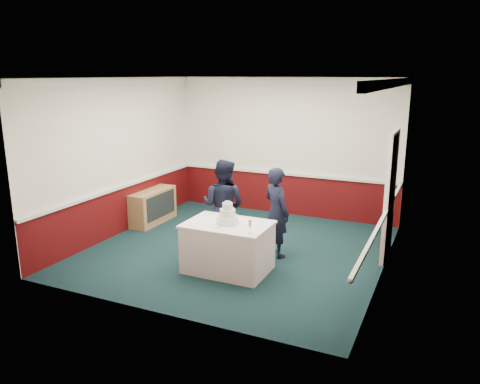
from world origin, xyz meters
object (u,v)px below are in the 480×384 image
at_px(cake_table, 228,247).
at_px(person_man, 223,206).
at_px(sideboard, 153,206).
at_px(champagne_flute, 250,224).
at_px(wedding_cake, 228,217).
at_px(person_woman, 276,212).
at_px(cake_knife, 220,227).

bearing_deg(cake_table, person_man, 120.76).
bearing_deg(sideboard, champagne_flute, -31.81).
bearing_deg(champagne_flute, wedding_cake, 150.75).
bearing_deg(wedding_cake, person_man, 120.76).
xyz_separation_m(cake_table, person_man, (-0.46, 0.77, 0.42)).
bearing_deg(cake_table, champagne_flute, -29.25).
xyz_separation_m(champagne_flute, person_woman, (-0.03, 1.20, -0.15)).
relative_size(cake_table, cake_knife, 6.00).
bearing_deg(cake_knife, champagne_flute, -9.51).
relative_size(champagne_flute, person_woman, 0.13).
height_order(wedding_cake, person_woman, person_woman).
xyz_separation_m(sideboard, person_man, (2.06, -0.82, 0.47)).
distance_m(sideboard, person_woman, 3.10).
distance_m(sideboard, person_man, 2.27).
bearing_deg(person_woman, cake_table, 95.59).
bearing_deg(champagne_flute, sideboard, 148.19).
xyz_separation_m(cake_table, wedding_cake, (0.00, 0.00, 0.50)).
relative_size(sideboard, person_man, 0.73).
relative_size(cake_table, person_man, 0.80).
bearing_deg(person_woman, sideboard, 20.20).
relative_size(sideboard, cake_knife, 5.45).
bearing_deg(sideboard, person_woman, -12.65).
xyz_separation_m(cake_knife, champagne_flute, (0.53, -0.08, 0.14)).
xyz_separation_m(person_man, person_woman, (0.93, 0.15, -0.04)).
bearing_deg(sideboard, wedding_cake, -32.30).
bearing_deg(person_man, wedding_cake, 120.80).
relative_size(wedding_cake, person_woman, 0.23).
xyz_separation_m(sideboard, cake_table, (2.52, -1.59, 0.05)).
xyz_separation_m(cake_table, champagne_flute, (0.50, -0.28, 0.53)).
bearing_deg(person_woman, cake_knife, 98.62).
bearing_deg(person_woman, wedding_cake, 95.59).
distance_m(wedding_cake, person_man, 0.90).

